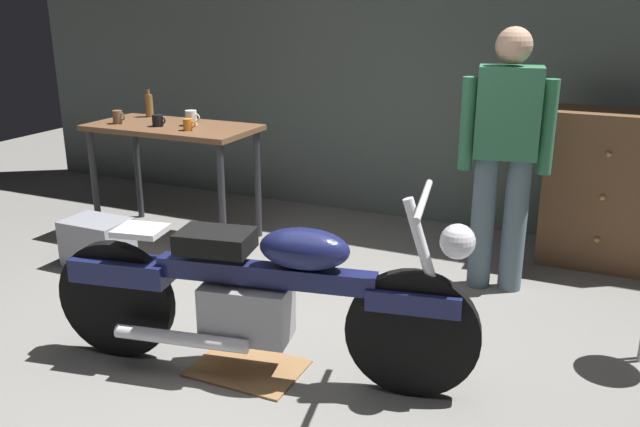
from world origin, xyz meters
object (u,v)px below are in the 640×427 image
motorcycle (259,293)px  mug_brown_stoneware (118,117)px  mug_orange_travel (188,125)px  bottle (149,105)px  person_standing (505,150)px  mug_black_matte (158,121)px  storage_bin (98,243)px  mug_white_ceramic (191,118)px  wooden_dresser (604,189)px

motorcycle → mug_brown_stoneware: 2.53m
mug_orange_travel → bottle: (-0.63, 0.36, 0.05)m
person_standing → mug_black_matte: 2.56m
person_standing → mug_brown_stoneware: person_standing is taller
storage_bin → mug_brown_stoneware: mug_brown_stoneware is taller
bottle → mug_white_ceramic: bearing=-19.0°
motorcycle → mug_orange_travel: 2.03m
mug_white_ceramic → motorcycle: bearing=-47.3°
wooden_dresser → bottle: 3.55m
mug_orange_travel → storage_bin: bearing=-122.2°
motorcycle → storage_bin: 1.95m
wooden_dresser → storage_bin: (-3.24, -1.52, -0.38)m
mug_orange_travel → bottle: bearing=150.5°
storage_bin → mug_brown_stoneware: 1.04m
wooden_dresser → bottle: bottle is taller
motorcycle → wooden_dresser: wooden_dresser is taller
mug_black_matte → mug_white_ceramic: 0.25m
bottle → motorcycle: bearing=-41.5°
wooden_dresser → mug_white_ceramic: wooden_dresser is taller
wooden_dresser → mug_brown_stoneware: size_ratio=10.09×
motorcycle → wooden_dresser: (1.47, 2.31, 0.10)m
person_standing → mug_orange_travel: bearing=-5.7°
motorcycle → mug_black_matte: bearing=128.6°
mug_black_matte → bottle: bottle is taller
storage_bin → wooden_dresser: bearing=25.1°
mug_white_ceramic → bottle: (-0.54, 0.19, 0.04)m
mug_brown_stoneware → mug_white_ceramic: bearing=16.6°
person_standing → mug_white_ceramic: 2.35m
wooden_dresser → mug_black_matte: bearing=-164.8°
mug_white_ceramic → person_standing: bearing=-0.3°
motorcycle → person_standing: size_ratio=1.30×
storage_bin → mug_brown_stoneware: (-0.26, 0.63, 0.78)m
motorcycle → person_standing: (0.88, 1.57, 0.48)m
wooden_dresser → bottle: bearing=-171.2°
wooden_dresser → mug_orange_travel: size_ratio=10.80×
wooden_dresser → person_standing: bearing=-128.9°
mug_brown_stoneware → bottle: bottle is taller
mug_black_matte → mug_orange_travel: bearing=-7.3°
mug_black_matte → bottle: (-0.33, 0.32, 0.05)m
motorcycle → mug_black_matte: size_ratio=18.92×
motorcycle → mug_black_matte: 2.27m
wooden_dresser → bottle: size_ratio=4.56×
mug_orange_travel → bottle: 0.73m
mug_black_matte → motorcycle: bearing=-40.9°
motorcycle → person_standing: bearing=50.3°
person_standing → mug_brown_stoneware: 2.91m
storage_bin → bottle: size_ratio=1.83×
person_standing → mug_brown_stoneware: size_ratio=15.31×
mug_brown_stoneware → person_standing: bearing=3.1°
wooden_dresser → mug_orange_travel: wooden_dresser is taller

